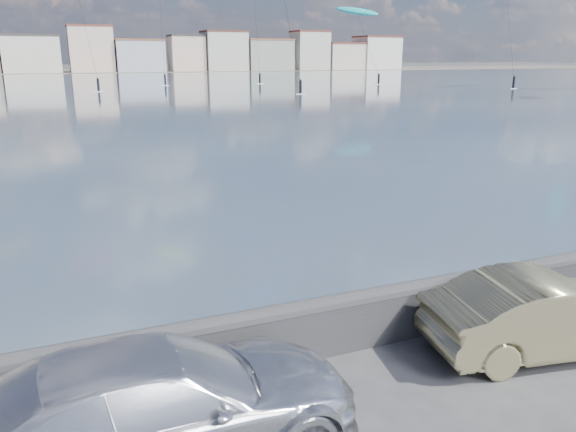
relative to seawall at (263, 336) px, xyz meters
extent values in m
cube|color=#32445E|center=(0.00, 88.80, -0.58)|extent=(500.00, 177.00, 0.00)
cube|color=#4C473D|center=(0.00, 197.30, -0.57)|extent=(500.00, 60.00, 0.00)
cube|color=#28282B|center=(0.00, 0.00, -0.13)|extent=(400.00, 0.35, 0.90)
cylinder|color=#28282B|center=(0.00, 0.00, 0.32)|extent=(400.00, 0.36, 0.36)
cube|color=beige|center=(-6.00, 183.30, 4.67)|extent=(16.00, 13.00, 10.50)
cube|color=#383330|center=(-6.00, 183.30, 10.22)|extent=(16.32, 13.26, 0.60)
cube|color=beige|center=(11.00, 183.30, 6.17)|extent=(13.00, 10.00, 13.50)
cube|color=brown|center=(11.00, 183.30, 13.22)|extent=(13.26, 10.20, 0.60)
cube|color=#B2B7C6|center=(25.50, 183.30, 4.17)|extent=(15.00, 12.00, 9.50)
cube|color=brown|center=(25.50, 183.30, 9.22)|extent=(15.30, 12.24, 0.60)
cube|color=beige|center=(41.00, 183.30, 4.92)|extent=(11.00, 9.00, 11.00)
cube|color=#383330|center=(41.00, 183.30, 10.72)|extent=(11.22, 9.18, 0.60)
cube|color=beige|center=(54.00, 183.30, 5.67)|extent=(14.00, 11.00, 12.50)
cube|color=#562D23|center=(54.00, 183.30, 12.22)|extent=(14.28, 11.22, 0.60)
cube|color=gray|center=(69.50, 183.30, 4.42)|extent=(16.00, 12.00, 10.00)
cube|color=brown|center=(69.50, 183.30, 9.72)|extent=(16.32, 12.24, 0.60)
cube|color=beige|center=(86.00, 183.30, 5.92)|extent=(12.00, 10.00, 13.00)
cube|color=brown|center=(86.00, 183.30, 12.72)|extent=(12.24, 10.20, 0.60)
cube|color=beige|center=(99.50, 183.30, 3.92)|extent=(14.00, 11.00, 9.00)
cube|color=brown|center=(99.50, 183.30, 8.72)|extent=(14.28, 11.22, 0.60)
cube|color=white|center=(114.00, 183.30, 5.17)|extent=(15.00, 12.00, 11.50)
cube|color=brown|center=(114.00, 183.30, 11.22)|extent=(15.30, 12.24, 0.60)
imported|color=silver|center=(-2.00, -1.55, 0.20)|extent=(5.41, 2.26, 1.56)
imported|color=tan|center=(4.80, -1.43, 0.13)|extent=(4.53, 2.24, 1.43)
cube|color=white|center=(33.48, 92.01, -0.53)|extent=(1.40, 0.42, 0.08)
cylinder|color=black|center=(33.48, 92.01, 0.37)|extent=(0.36, 0.36, 1.70)
sphere|color=black|center=(33.48, 92.01, 1.27)|extent=(0.28, 0.28, 0.28)
cube|color=white|center=(16.29, 93.07, -0.53)|extent=(1.40, 0.42, 0.08)
cylinder|color=black|center=(16.29, 93.07, 0.37)|extent=(0.36, 0.36, 1.70)
sphere|color=black|center=(16.29, 93.07, 1.27)|extent=(0.28, 0.28, 0.28)
cube|color=white|center=(3.99, 79.14, -0.53)|extent=(1.40, 0.42, 0.08)
cylinder|color=black|center=(3.99, 79.14, 0.37)|extent=(0.36, 0.36, 1.70)
sphere|color=black|center=(3.99, 79.14, 1.27)|extent=(0.28, 0.28, 0.28)
cube|color=white|center=(28.87, 63.23, -0.53)|extent=(1.40, 0.42, 0.08)
cylinder|color=black|center=(28.87, 63.23, 0.37)|extent=(0.36, 0.36, 1.70)
sphere|color=black|center=(28.87, 63.23, 1.27)|extent=(0.28, 0.28, 0.28)
cube|color=white|center=(65.02, 61.85, -0.53)|extent=(1.40, 0.42, 0.08)
cylinder|color=black|center=(65.02, 61.85, 0.37)|extent=(0.36, 0.36, 1.70)
sphere|color=black|center=(65.02, 61.85, 1.27)|extent=(0.28, 0.28, 0.28)
ellipsoid|color=#19BFBF|center=(52.08, 89.71, 12.45)|extent=(6.84, 9.18, 3.21)
cube|color=white|center=(52.44, 81.51, -0.53)|extent=(1.40, 0.42, 0.08)
cylinder|color=black|center=(52.44, 81.51, 0.37)|extent=(0.36, 0.36, 1.70)
sphere|color=black|center=(52.44, 81.51, 1.27)|extent=(0.28, 0.28, 0.28)
cylinder|color=black|center=(52.26, 85.61, 6.58)|extent=(0.40, 8.23, 11.75)
camera|label=1|loc=(-2.88, -7.93, 4.49)|focal=35.00mm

